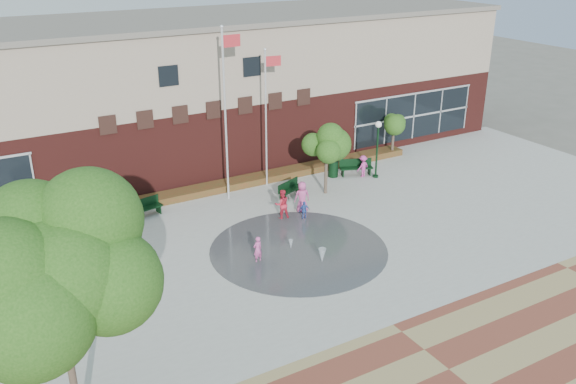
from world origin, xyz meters
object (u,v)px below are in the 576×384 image
flagpole_right (267,111)px  bench_left (145,212)px  tree_big_left (52,258)px  trash_can (333,168)px  child_splash (258,249)px  flagpole_left (226,106)px

flagpole_right → bench_left: bearing=-164.2°
tree_big_left → bench_left: bearing=65.0°
trash_can → child_splash: (-8.92, -7.13, 0.09)m
flagpole_right → tree_big_left: tree_big_left is taller
bench_left → tree_big_left: size_ratio=0.25×
flagpole_left → trash_can: size_ratio=8.97×
flagpole_left → trash_can: 8.44m
flagpole_left → child_splash: 8.89m
flagpole_right → trash_can: 5.80m
child_splash → flagpole_right: bearing=-132.8°
flagpole_right → trash_can: size_ratio=7.59×
bench_left → tree_big_left: tree_big_left is taller
trash_can → tree_big_left: (-18.24, -13.56, 5.31)m
bench_left → tree_big_left: 16.05m
bench_left → tree_big_left: (-6.36, -13.65, 5.54)m
flagpole_right → trash_can: bearing=-0.1°
flagpole_left → bench_left: 7.03m
flagpole_right → flagpole_left: bearing=-156.4°
flagpole_left → trash_can: bearing=-2.7°
flagpole_right → tree_big_left: 20.15m
child_splash → flagpole_left: bearing=-116.9°
bench_left → trash_can: bearing=-12.0°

